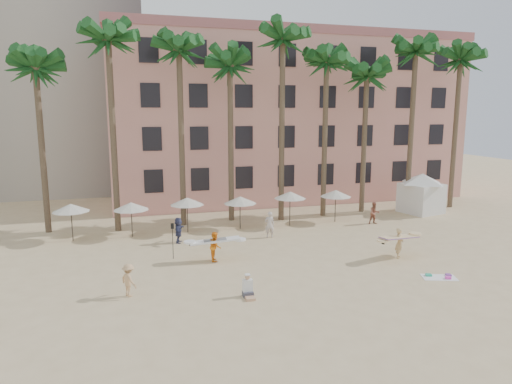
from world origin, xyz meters
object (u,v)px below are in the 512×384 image
object	(u,v)px
pink_hotel	(282,120)
carrier_white	(215,245)
cabana	(422,190)
carrier_yellow	(399,241)

from	to	relation	value
pink_hotel	carrier_white	size ratio (longest dim) A/B	11.46
pink_hotel	carrier_white	world-z (taller)	pink_hotel
carrier_white	cabana	bearing A→B (deg)	21.95
pink_hotel	carrier_white	distance (m)	24.39
carrier_yellow	carrier_white	world-z (taller)	carrier_yellow
carrier_yellow	carrier_white	size ratio (longest dim) A/B	0.98
cabana	carrier_yellow	xyz separation A→B (m)	(-9.15, -10.68, -1.02)
carrier_yellow	carrier_white	bearing A→B (deg)	166.76
cabana	carrier_yellow	size ratio (longest dim) A/B	1.83
pink_hotel	carrier_yellow	world-z (taller)	pink_hotel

